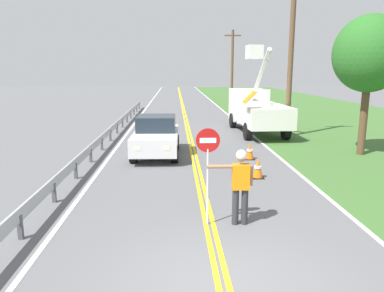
# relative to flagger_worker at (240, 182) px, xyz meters

# --- Properties ---
(ground_plane) EXTENTS (160.00, 160.00, 0.00)m
(ground_plane) POSITION_rel_flagger_worker_xyz_m (-0.71, -2.54, -1.05)
(ground_plane) COLOR #5B5B5E
(grass_verge_right) EXTENTS (16.00, 110.00, 0.01)m
(grass_verge_right) POSITION_rel_flagger_worker_xyz_m (10.89, 17.46, -1.04)
(grass_verge_right) COLOR #3D662D
(grass_verge_right) RESTS_ON ground
(centerline_yellow_left) EXTENTS (0.11, 110.00, 0.01)m
(centerline_yellow_left) POSITION_rel_flagger_worker_xyz_m (-0.80, 17.46, -1.04)
(centerline_yellow_left) COLOR yellow
(centerline_yellow_left) RESTS_ON ground
(centerline_yellow_right) EXTENTS (0.11, 110.00, 0.01)m
(centerline_yellow_right) POSITION_rel_flagger_worker_xyz_m (-0.62, 17.46, -1.04)
(centerline_yellow_right) COLOR yellow
(centerline_yellow_right) RESTS_ON ground
(edge_line_right) EXTENTS (0.12, 110.00, 0.01)m
(edge_line_right) POSITION_rel_flagger_worker_xyz_m (2.89, 17.46, -1.04)
(edge_line_right) COLOR silver
(edge_line_right) RESTS_ON ground
(edge_line_left) EXTENTS (0.12, 110.00, 0.01)m
(edge_line_left) POSITION_rel_flagger_worker_xyz_m (-4.31, 17.46, -1.04)
(edge_line_left) COLOR silver
(edge_line_left) RESTS_ON ground
(flagger_worker) EXTENTS (1.09, 0.25, 1.83)m
(flagger_worker) POSITION_rel_flagger_worker_xyz_m (0.00, 0.00, 0.00)
(flagger_worker) COLOR #2D2D33
(flagger_worker) RESTS_ON ground
(stop_sign_paddle) EXTENTS (0.56, 0.04, 2.33)m
(stop_sign_paddle) POSITION_rel_flagger_worker_xyz_m (-0.77, 0.02, 0.66)
(stop_sign_paddle) COLOR silver
(stop_sign_paddle) RESTS_ON ground
(utility_bucket_truck) EXTENTS (2.67, 6.87, 5.09)m
(utility_bucket_truck) POSITION_rel_flagger_worker_xyz_m (3.27, 13.31, 0.36)
(utility_bucket_truck) COLOR white
(utility_bucket_truck) RESTS_ON ground
(oncoming_sedan_nearest) EXTENTS (2.00, 4.15, 1.70)m
(oncoming_sedan_nearest) POSITION_rel_flagger_worker_xyz_m (-2.33, 7.39, -0.21)
(oncoming_sedan_nearest) COLOR silver
(oncoming_sedan_nearest) RESTS_ON ground
(utility_pole_near) EXTENTS (1.80, 0.28, 8.41)m
(utility_pole_near) POSITION_rel_flagger_worker_xyz_m (4.70, 11.67, 3.34)
(utility_pole_near) COLOR brown
(utility_pole_near) RESTS_ON ground
(utility_pole_mid) EXTENTS (1.80, 0.28, 7.93)m
(utility_pole_mid) POSITION_rel_flagger_worker_xyz_m (4.86, 33.00, 3.10)
(utility_pole_mid) COLOR brown
(utility_pole_mid) RESTS_ON ground
(traffic_cone_lead) EXTENTS (0.40, 0.40, 0.70)m
(traffic_cone_lead) POSITION_rel_flagger_worker_xyz_m (1.30, 3.79, -0.71)
(traffic_cone_lead) COLOR orange
(traffic_cone_lead) RESTS_ON ground
(traffic_cone_mid) EXTENTS (0.40, 0.40, 0.70)m
(traffic_cone_mid) POSITION_rel_flagger_worker_xyz_m (1.56, 6.47, -0.71)
(traffic_cone_mid) COLOR orange
(traffic_cone_mid) RESTS_ON ground
(guardrail_left_shoulder) EXTENTS (0.10, 32.00, 0.71)m
(guardrail_left_shoulder) POSITION_rel_flagger_worker_xyz_m (-4.91, 12.00, -0.53)
(guardrail_left_shoulder) COLOR #9EA0A3
(guardrail_left_shoulder) RESTS_ON ground
(roadside_tree_verge) EXTENTS (3.00, 3.00, 5.90)m
(roadside_tree_verge) POSITION_rel_flagger_worker_xyz_m (6.61, 7.13, 3.22)
(roadside_tree_verge) COLOR brown
(roadside_tree_verge) RESTS_ON ground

